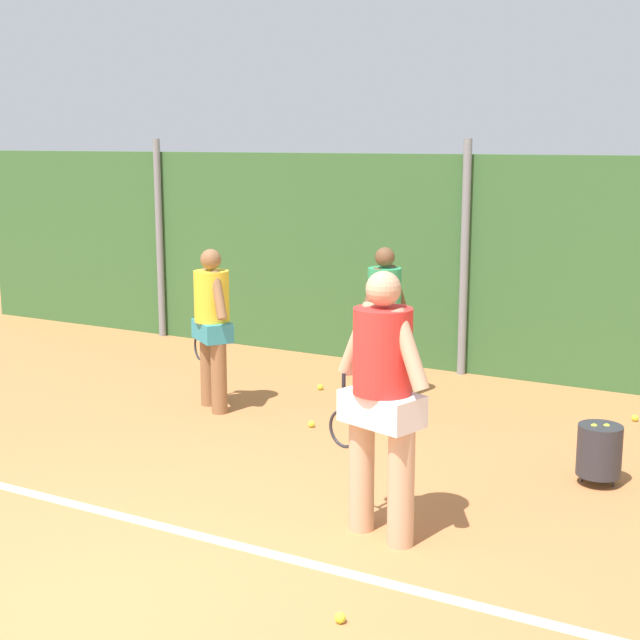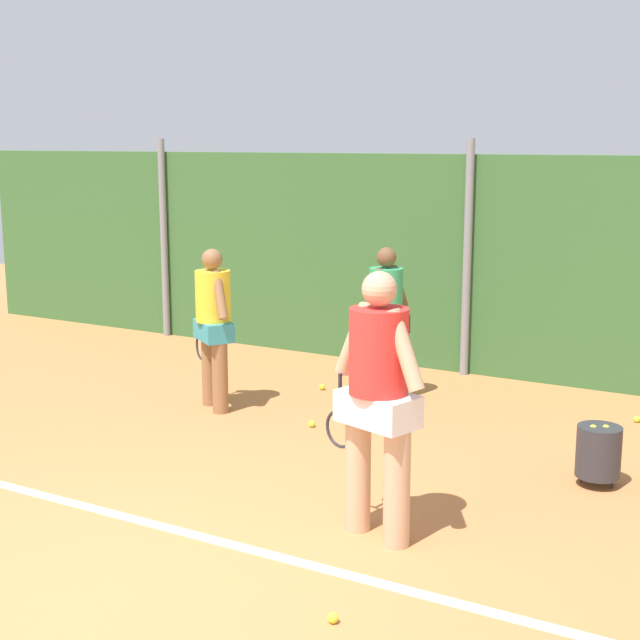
% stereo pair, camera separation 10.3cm
% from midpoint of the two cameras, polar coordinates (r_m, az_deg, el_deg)
% --- Properties ---
extents(ground_plane, '(25.47, 25.47, 0.00)m').
position_cam_midpoint_polar(ground_plane, '(7.39, -3.79, -10.89)').
color(ground_plane, '#C67542').
extents(hedge_fence_backdrop, '(15.71, 0.25, 2.61)m').
position_cam_midpoint_polar(hedge_fence_backdrop, '(11.08, 9.02, 3.41)').
color(hedge_fence_backdrop, '#386633').
rests_on(hedge_fence_backdrop, ground_plane).
extents(fence_post_left, '(0.10, 0.10, 2.79)m').
position_cam_midpoint_polar(fence_post_left, '(13.16, -10.19, 4.98)').
color(fence_post_left, gray).
rests_on(fence_post_left, ground_plane).
extents(fence_post_center, '(0.10, 0.10, 2.79)m').
position_cam_midpoint_polar(fence_post_center, '(10.90, 8.72, 3.78)').
color(fence_post_center, gray).
rests_on(fence_post_center, ground_plane).
extents(court_baseline_paint, '(11.48, 0.10, 0.01)m').
position_cam_midpoint_polar(court_baseline_paint, '(6.74, -7.85, -13.20)').
color(court_baseline_paint, white).
rests_on(court_baseline_paint, ground_plane).
extents(player_foreground_near, '(0.85, 0.47, 1.91)m').
position_cam_midpoint_polar(player_foreground_near, '(6.33, 3.40, -4.46)').
color(player_foreground_near, tan).
rests_on(player_foreground_near, ground_plane).
extents(player_midcourt, '(0.69, 0.52, 1.68)m').
position_cam_midpoint_polar(player_midcourt, '(9.49, -7.06, -0.03)').
color(player_midcourt, '#8C603D').
rests_on(player_midcourt, ground_plane).
extents(player_backcourt_far, '(0.40, 0.68, 1.66)m').
position_cam_midpoint_polar(player_backcourt_far, '(9.76, 3.71, 0.30)').
color(player_backcourt_far, brown).
rests_on(player_backcourt_far, ground_plane).
extents(ball_hopper, '(0.36, 0.36, 0.51)m').
position_cam_midpoint_polar(ball_hopper, '(7.84, 16.65, -7.77)').
color(ball_hopper, '#2D2D33').
rests_on(ball_hopper, ground_plane).
extents(tennis_ball_0, '(0.07, 0.07, 0.07)m').
position_cam_midpoint_polar(tennis_ball_0, '(9.03, -0.87, -6.50)').
color(tennis_ball_0, '#CCDB33').
rests_on(tennis_ball_0, ground_plane).
extents(tennis_ball_1, '(0.07, 0.07, 0.07)m').
position_cam_midpoint_polar(tennis_ball_1, '(10.34, -0.27, -4.20)').
color(tennis_ball_1, '#CCDB33').
rests_on(tennis_ball_1, ground_plane).
extents(tennis_ball_2, '(0.07, 0.07, 0.07)m').
position_cam_midpoint_polar(tennis_ball_2, '(9.72, 18.74, -5.81)').
color(tennis_ball_2, '#CCDB33').
rests_on(tennis_ball_2, ground_plane).
extents(tennis_ball_3, '(0.07, 0.07, 0.07)m').
position_cam_midpoint_polar(tennis_ball_3, '(5.61, 0.71, -18.06)').
color(tennis_ball_3, '#CCDB33').
rests_on(tennis_ball_3, ground_plane).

